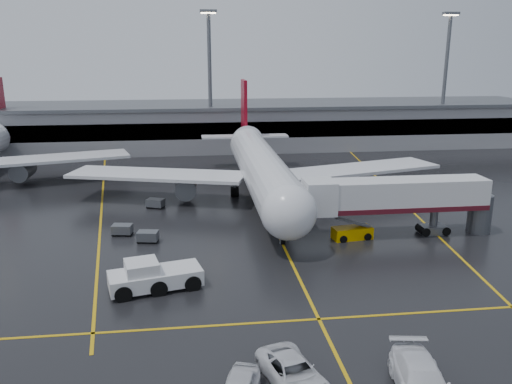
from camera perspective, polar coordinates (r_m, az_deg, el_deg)
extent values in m
plane|color=black|center=(57.63, 1.73, -3.26)|extent=(220.00, 220.00, 0.00)
cube|color=gold|center=(57.63, 1.73, -3.25)|extent=(0.25, 90.00, 0.02)
cube|color=gold|center=(37.79, 6.95, -13.74)|extent=(60.00, 0.25, 0.02)
cube|color=gold|center=(67.56, -16.63, -1.11)|extent=(9.99, 69.35, 0.02)
cube|color=gold|center=(71.62, 14.87, -0.08)|extent=(7.57, 69.64, 0.02)
cube|color=gray|center=(103.36, -2.32, 7.25)|extent=(120.00, 18.00, 8.00)
cube|color=black|center=(94.61, -1.87, 6.82)|extent=(120.00, 0.40, 3.00)
cube|color=#595B60|center=(102.85, -2.35, 9.62)|extent=(122.00, 19.00, 0.60)
cylinder|color=#595B60|center=(96.26, -5.10, 11.71)|extent=(0.70, 0.70, 25.00)
cube|color=#595B60|center=(96.34, -5.29, 19.27)|extent=(3.00, 1.20, 0.50)
cube|color=#FFE5B2|center=(96.32, -5.28, 19.09)|extent=(2.60, 0.90, 0.20)
cylinder|color=#595B60|center=(107.70, 20.09, 11.23)|extent=(0.70, 0.70, 25.00)
cube|color=#595B60|center=(107.78, 20.72, 17.96)|extent=(3.00, 1.20, 0.50)
cube|color=#FFE5B2|center=(107.76, 20.71, 17.80)|extent=(2.60, 0.90, 0.20)
cylinder|color=silver|center=(64.15, 0.68, 2.55)|extent=(5.20, 36.00, 5.20)
sphere|color=silver|center=(46.97, 3.62, -2.22)|extent=(5.20, 5.20, 5.20)
cone|color=silver|center=(84.53, -1.24, 6.03)|extent=(4.94, 8.00, 4.94)
cube|color=maroon|center=(84.88, -1.33, 9.41)|extent=(0.50, 5.50, 8.50)
cube|color=silver|center=(84.49, -1.24, 6.17)|extent=(14.00, 3.00, 0.25)
cube|color=silver|center=(65.88, -10.85, 1.90)|extent=(22.80, 11.83, 0.40)
cube|color=silver|center=(69.13, 11.20, 2.50)|extent=(22.80, 11.83, 0.40)
cylinder|color=#595B60|center=(65.09, -7.77, 0.60)|extent=(2.60, 4.50, 2.60)
cylinder|color=#595B60|center=(67.50, 8.57, 1.10)|extent=(2.60, 4.50, 2.60)
cylinder|color=#595B60|center=(50.78, 2.94, -4.66)|extent=(0.56, 0.56, 2.00)
cylinder|color=#595B60|center=(67.47, -2.37, 0.37)|extent=(0.56, 0.56, 2.00)
cylinder|color=#595B60|center=(68.26, 2.99, 0.54)|extent=(0.56, 0.56, 2.00)
cylinder|color=black|center=(50.97, 2.93, -5.24)|extent=(0.40, 1.10, 1.10)
cylinder|color=black|center=(67.58, -2.36, 0.01)|extent=(1.00, 1.40, 1.40)
cylinder|color=black|center=(68.38, 2.99, 0.18)|extent=(1.00, 1.40, 1.40)
cone|color=silver|center=(101.67, -26.41, 6.01)|extent=(4.94, 8.00, 4.94)
cube|color=silver|center=(101.64, -26.42, 6.12)|extent=(14.00, 3.00, 0.25)
cube|color=silver|center=(80.14, -21.83, 3.42)|extent=(22.80, 11.83, 0.40)
cylinder|color=#595B60|center=(80.44, -24.31, 2.18)|extent=(2.60, 4.50, 2.60)
cube|color=silver|center=(53.99, 15.45, -0.22)|extent=(18.00, 3.20, 3.00)
cube|color=#4C0F19|center=(54.34, 15.36, -1.54)|extent=(18.00, 3.30, 0.50)
cube|color=silver|center=(51.45, 6.97, -0.52)|extent=(3.00, 3.40, 3.30)
cylinder|color=#595B60|center=(56.42, 19.01, -2.92)|extent=(0.80, 0.80, 3.00)
cube|color=#595B60|center=(56.74, 18.92, -3.93)|extent=(2.60, 1.60, 0.90)
cylinder|color=#595B60|center=(58.62, 23.46, -2.18)|extent=(2.40, 2.40, 4.00)
cylinder|color=black|center=(56.27, 17.91, -4.00)|extent=(0.90, 1.80, 0.90)
cylinder|color=black|center=(57.22, 19.92, -3.86)|extent=(0.90, 1.80, 0.90)
cube|color=silver|center=(42.24, -11.03, -9.28)|extent=(7.69, 4.49, 1.24)
cube|color=silver|center=(41.70, -12.51, -8.15)|extent=(2.98, 2.98, 1.03)
cube|color=black|center=(41.70, -12.51, -8.15)|extent=(2.68, 2.68, 0.93)
cylinder|color=black|center=(42.11, -14.65, -10.13)|extent=(2.03, 3.32, 1.34)
cylinder|color=black|center=(42.39, -11.00, -9.73)|extent=(2.03, 3.32, 1.34)
cylinder|color=black|center=(42.84, -7.43, -9.29)|extent=(2.03, 3.32, 1.34)
cube|color=#CB9200|center=(53.13, 10.56, -4.45)|extent=(4.16, 2.20, 1.21)
cube|color=#595B60|center=(52.76, 10.62, -3.27)|extent=(3.93, 1.52, 1.38)
cylinder|color=black|center=(52.69, 9.25, -4.88)|extent=(1.03, 1.96, 0.77)
cylinder|color=black|center=(53.79, 11.82, -4.58)|extent=(1.03, 1.96, 0.77)
imported|color=silver|center=(30.80, 4.13, -19.32)|extent=(4.09, 6.18, 1.58)
imported|color=white|center=(31.16, 17.82, -19.30)|extent=(3.59, 6.82, 1.89)
cube|color=#595B60|center=(52.40, -11.85, -4.75)|extent=(2.19, 1.61, 0.90)
cylinder|color=black|center=(52.31, -12.81, -5.39)|extent=(0.40, 0.20, 0.40)
cylinder|color=black|center=(51.92, -11.10, -5.45)|extent=(0.40, 0.20, 0.40)
cylinder|color=black|center=(53.22, -12.53, -5.02)|extent=(0.40, 0.20, 0.40)
cylinder|color=black|center=(52.83, -10.85, -5.07)|extent=(0.40, 0.20, 0.40)
cube|color=#595B60|center=(54.99, -14.55, -3.96)|extent=(2.18, 1.59, 0.90)
cylinder|color=black|center=(54.92, -15.46, -4.57)|extent=(0.40, 0.20, 0.40)
cylinder|color=black|center=(54.47, -13.85, -4.62)|extent=(0.40, 0.20, 0.40)
cylinder|color=black|center=(55.82, -15.16, -4.23)|extent=(0.40, 0.20, 0.40)
cylinder|color=black|center=(55.38, -13.58, -4.28)|extent=(0.40, 0.20, 0.40)
cube|color=#595B60|center=(63.57, -11.03, -1.16)|extent=(2.34, 1.96, 0.90)
cylinder|color=black|center=(63.62, -11.86, -1.63)|extent=(0.40, 0.20, 0.40)
cylinder|color=black|center=(62.93, -10.56, -1.75)|extent=(0.40, 0.20, 0.40)
cylinder|color=black|center=(64.47, -11.46, -1.38)|extent=(0.40, 0.20, 0.40)
cylinder|color=black|center=(63.79, -10.17, -1.50)|extent=(0.40, 0.20, 0.40)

